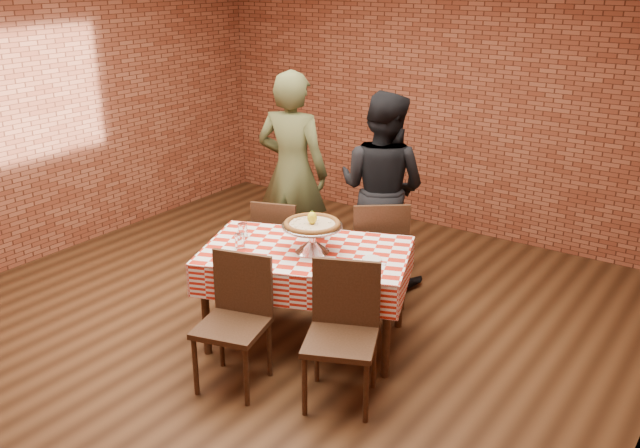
# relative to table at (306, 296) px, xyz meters

# --- Properties ---
(ground) EXTENTS (6.00, 6.00, 0.00)m
(ground) POSITION_rel_table_xyz_m (-0.36, -0.12, -0.38)
(ground) COLOR black
(ground) RESTS_ON ground
(back_wall) EXTENTS (5.50, 0.00, 5.50)m
(back_wall) POSITION_rel_table_xyz_m (-0.36, 2.88, 1.08)
(back_wall) COLOR maroon
(back_wall) RESTS_ON ground
(table) EXTENTS (1.72, 1.38, 0.75)m
(table) POSITION_rel_table_xyz_m (0.00, 0.00, 0.00)
(table) COLOR #3D2617
(table) RESTS_ON ground
(tablecloth) EXTENTS (1.77, 1.43, 0.26)m
(tablecloth) POSITION_rel_table_xyz_m (0.00, 0.00, 0.25)
(tablecloth) COLOR red
(tablecloth) RESTS_ON table
(pizza_stand) EXTENTS (0.55, 0.55, 0.20)m
(pizza_stand) POSITION_rel_table_xyz_m (0.06, 0.00, 0.48)
(pizza_stand) COLOR silver
(pizza_stand) RESTS_ON tablecloth
(pizza) EXTENTS (0.50, 0.50, 0.03)m
(pizza) POSITION_rel_table_xyz_m (0.06, 0.00, 0.59)
(pizza) COLOR #C7B389
(pizza) RESTS_ON pizza_stand
(lemon) EXTENTS (0.09, 0.09, 0.09)m
(lemon) POSITION_rel_table_xyz_m (0.06, 0.00, 0.65)
(lemon) COLOR yellow
(lemon) RESTS_ON pizza
(water_glass_left) EXTENTS (0.10, 0.10, 0.12)m
(water_glass_left) POSITION_rel_table_xyz_m (-0.41, -0.26, 0.44)
(water_glass_left) COLOR white
(water_glass_left) RESTS_ON tablecloth
(water_glass_right) EXTENTS (0.10, 0.10, 0.12)m
(water_glass_right) POSITION_rel_table_xyz_m (-0.54, -0.08, 0.44)
(water_glass_right) COLOR white
(water_glass_right) RESTS_ON tablecloth
(side_plate) EXTENTS (0.18, 0.18, 0.01)m
(side_plate) POSITION_rel_table_xyz_m (0.50, 0.12, 0.39)
(side_plate) COLOR white
(side_plate) RESTS_ON tablecloth
(sweetener_packet_a) EXTENTS (0.06, 0.06, 0.00)m
(sweetener_packet_a) POSITION_rel_table_xyz_m (0.60, 0.03, 0.39)
(sweetener_packet_a) COLOR white
(sweetener_packet_a) RESTS_ON tablecloth
(sweetener_packet_b) EXTENTS (0.06, 0.05, 0.00)m
(sweetener_packet_b) POSITION_rel_table_xyz_m (0.60, 0.10, 0.39)
(sweetener_packet_b) COLOR white
(sweetener_packet_b) RESTS_ON tablecloth
(condiment_caddy) EXTENTS (0.13, 0.12, 0.15)m
(condiment_caddy) POSITION_rel_table_xyz_m (-0.06, 0.26, 0.46)
(condiment_caddy) COLOR silver
(condiment_caddy) RESTS_ON tablecloth
(chair_near_left) EXTENTS (0.54, 0.54, 0.92)m
(chair_near_left) POSITION_rel_table_xyz_m (-0.05, -0.79, 0.08)
(chair_near_left) COLOR #3D2617
(chair_near_left) RESTS_ON ground
(chair_near_right) EXTENTS (0.60, 0.60, 0.94)m
(chair_near_right) POSITION_rel_table_xyz_m (0.66, -0.53, 0.09)
(chair_near_right) COLOR #3D2617
(chair_near_right) RESTS_ON ground
(chair_far_left) EXTENTS (0.51, 0.51, 0.87)m
(chair_far_left) POSITION_rel_table_xyz_m (-0.70, 0.59, 0.06)
(chair_far_left) COLOR #3D2617
(chair_far_left) RESTS_ON ground
(chair_far_right) EXTENTS (0.64, 0.64, 0.94)m
(chair_far_right) POSITION_rel_table_xyz_m (0.09, 0.90, 0.10)
(chair_far_right) COLOR #3D2617
(chair_far_right) RESTS_ON ground
(diner_olive) EXTENTS (0.76, 0.58, 1.88)m
(diner_olive) POSITION_rel_table_xyz_m (-0.93, 1.07, 0.57)
(diner_olive) COLOR #424626
(diner_olive) RESTS_ON ground
(diner_black) EXTENTS (0.87, 0.68, 1.74)m
(diner_black) POSITION_rel_table_xyz_m (-0.11, 1.31, 0.50)
(diner_black) COLOR black
(diner_black) RESTS_ON ground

